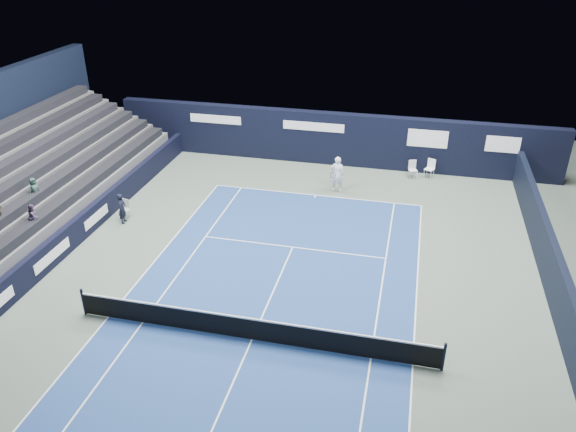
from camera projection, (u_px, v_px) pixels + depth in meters
The scene contains 13 objects.
ground at pixel (267, 306), 21.17m from camera, with size 48.00×48.00×0.00m, color #4F5D53.
court_surface at pixel (252, 340), 19.45m from camera, with size 10.97×23.77×0.01m, color navy.
enclosure_wall_right at pixel (550, 264), 22.07m from camera, with size 0.30×22.00×1.80m, color black.
folding_chair_back_a at pixel (412, 166), 31.52m from camera, with size 0.55×0.57×1.00m.
folding_chair_back_b at pixel (430, 167), 31.54m from camera, with size 0.62×0.61×1.06m.
line_judge_chair at pixel (125, 207), 27.22m from camera, with size 0.52×0.51×0.95m.
line_judge at pixel (122, 208), 26.67m from camera, with size 0.55×0.36×1.51m, color black.
court_markings at pixel (252, 340), 19.44m from camera, with size 11.03×23.83×0.00m.
tennis_net at pixel (251, 328), 19.21m from camera, with size 12.90×0.10×1.10m.
back_sponsor_wall at pixel (331, 138), 32.93m from camera, with size 26.00×0.63×3.10m.
side_barrier_left at pixel (93, 217), 26.23m from camera, with size 0.33×22.00×1.20m.
spectator_stand at pixel (29, 175), 27.23m from camera, with size 6.00×18.00×6.40m.
tennis_player at pixel (337, 174), 29.69m from camera, with size 0.72×0.85×1.98m.
Camera 1 is at (4.69, -14.50, 12.88)m, focal length 35.00 mm.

